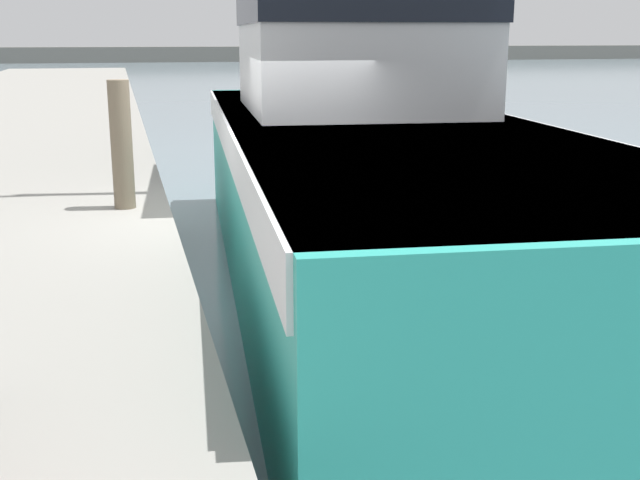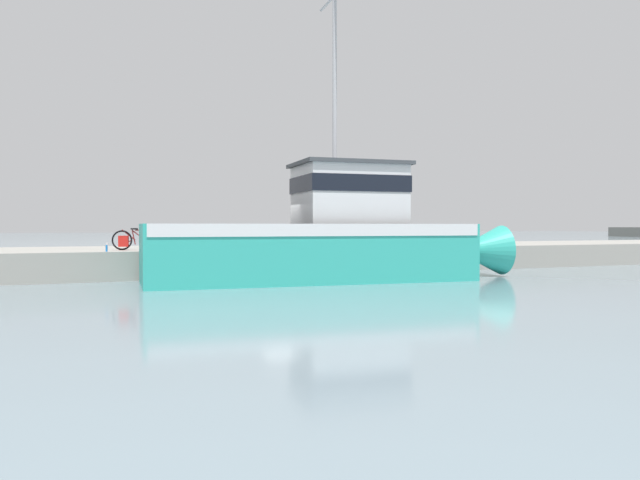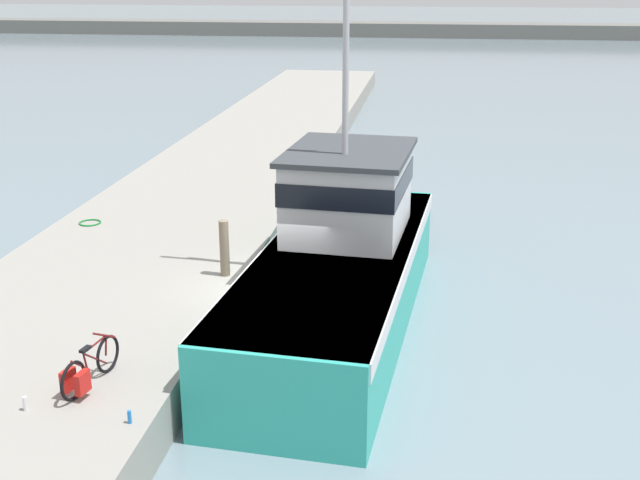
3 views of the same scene
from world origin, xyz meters
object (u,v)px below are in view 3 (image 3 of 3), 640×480
at_px(bicycle_touring, 86,371).
at_px(water_bottle_by_bike, 130,417).
at_px(water_bottle_on_curb, 25,404).
at_px(fishing_boat_main, 342,258).
at_px(mooring_post, 224,248).

height_order(bicycle_touring, water_bottle_by_bike, bicycle_touring).
bearing_deg(water_bottle_on_curb, fishing_boat_main, 56.09).
xyz_separation_m(mooring_post, water_bottle_on_curb, (-1.69, -6.38, -0.55)).
bearing_deg(water_bottle_on_curb, mooring_post, 75.13).
distance_m(bicycle_touring, mooring_post, 5.66).
bearing_deg(fishing_boat_main, water_bottle_by_bike, -106.52).
bearing_deg(water_bottle_by_bike, fishing_boat_main, 68.81).
xyz_separation_m(bicycle_touring, water_bottle_on_curb, (-0.71, -0.81, -0.22)).
bearing_deg(bicycle_touring, water_bottle_on_curb, -120.81).
bearing_deg(mooring_post, water_bottle_on_curb, -104.87).
distance_m(water_bottle_on_curb, water_bottle_by_bike, 1.83).
bearing_deg(water_bottle_by_bike, water_bottle_on_curb, 175.87).
bearing_deg(mooring_post, water_bottle_by_bike, -88.86).
xyz_separation_m(fishing_boat_main, water_bottle_by_bike, (-2.61, -6.72, -0.38)).
xyz_separation_m(mooring_post, water_bottle_by_bike, (0.13, -6.51, -0.56)).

